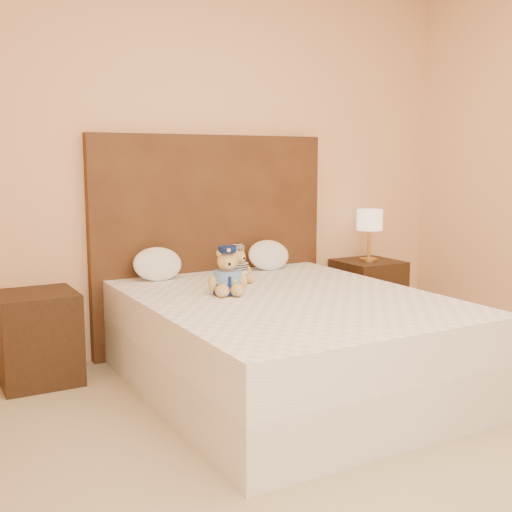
{
  "coord_description": "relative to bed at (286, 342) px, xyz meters",
  "views": [
    {
      "loc": [
        -1.92,
        -1.89,
        1.33
      ],
      "look_at": [
        -0.06,
        1.45,
        0.75
      ],
      "focal_mm": 45.0,
      "sensor_mm": 36.0,
      "label": 1
    }
  ],
  "objects": [
    {
      "name": "ground",
      "position": [
        0.0,
        -1.2,
        -0.28
      ],
      "size": [
        4.0,
        4.5,
        0.0
      ],
      "primitive_type": "cube",
      "color": "tan",
      "rests_on": "ground"
    },
    {
      "name": "room_walls",
      "position": [
        0.0,
        -0.74,
        1.53
      ],
      "size": [
        4.04,
        4.52,
        2.72
      ],
      "color": "#F4B985",
      "rests_on": "ground"
    },
    {
      "name": "teddy_prisoner",
      "position": [
        -0.06,
        0.5,
        0.39
      ],
      "size": [
        0.25,
        0.24,
        0.23
      ],
      "primitive_type": null,
      "rotation": [
        0.0,
        0.0,
        0.25
      ],
      "color": "tan",
      "rests_on": "bed"
    },
    {
      "name": "headboard",
      "position": [
        0.0,
        1.01,
        0.47
      ],
      "size": [
        1.75,
        0.08,
        1.5
      ],
      "primitive_type": "cube",
      "color": "#513218",
      "rests_on": "ground"
    },
    {
      "name": "nightstand_right",
      "position": [
        1.25,
        0.8,
        -0.0
      ],
      "size": [
        0.45,
        0.45,
        0.55
      ],
      "primitive_type": "cube",
      "color": "#331D10",
      "rests_on": "ground"
    },
    {
      "name": "nightstand_left",
      "position": [
        -1.25,
        0.8,
        -0.0
      ],
      "size": [
        0.45,
        0.45,
        0.55
      ],
      "primitive_type": "cube",
      "color": "#331D10",
      "rests_on": "ground"
    },
    {
      "name": "pillow_right",
      "position": [
        0.37,
        0.83,
        0.39
      ],
      "size": [
        0.32,
        0.21,
        0.23
      ],
      "primitive_type": "ellipsoid",
      "color": "white",
      "rests_on": "bed"
    },
    {
      "name": "bed",
      "position": [
        0.0,
        0.0,
        0.0
      ],
      "size": [
        1.6,
        2.0,
        0.55
      ],
      "color": "white",
      "rests_on": "ground"
    },
    {
      "name": "pillow_left",
      "position": [
        -0.47,
        0.83,
        0.39
      ],
      "size": [
        0.33,
        0.21,
        0.23
      ],
      "primitive_type": "ellipsoid",
      "color": "white",
      "rests_on": "bed"
    },
    {
      "name": "lamp",
      "position": [
        1.25,
        0.8,
        0.57
      ],
      "size": [
        0.2,
        0.2,
        0.4
      ],
      "color": "gold",
      "rests_on": "nightstand_right"
    },
    {
      "name": "teddy_police",
      "position": [
        -0.28,
        0.21,
        0.41
      ],
      "size": [
        0.3,
        0.29,
        0.28
      ],
      "primitive_type": null,
      "rotation": [
        0.0,
        0.0,
        -0.29
      ],
      "color": "tan",
      "rests_on": "bed"
    }
  ]
}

